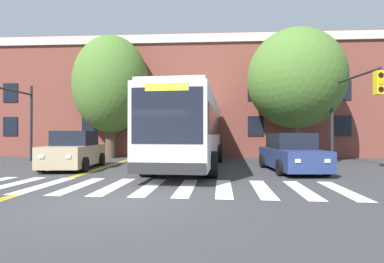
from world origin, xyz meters
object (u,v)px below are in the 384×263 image
(city_bus, at_px, (191,129))
(traffic_light_overhead, at_px, (153,109))
(car_tan_near_lane, at_px, (75,151))
(street_tree_curbside_small, at_px, (111,85))
(traffic_light_near_corner, at_px, (350,101))
(car_navy_far_lane, at_px, (291,154))
(street_tree_curbside_large, at_px, (296,79))
(traffic_light_far_corner, at_px, (15,110))

(city_bus, relative_size, traffic_light_overhead, 2.50)
(car_tan_near_lane, relative_size, traffic_light_overhead, 0.96)
(city_bus, distance_m, street_tree_curbside_small, 8.57)
(traffic_light_near_corner, distance_m, street_tree_curbside_small, 14.84)
(car_navy_far_lane, height_order, street_tree_curbside_large, street_tree_curbside_large)
(street_tree_curbside_small, bearing_deg, traffic_light_far_corner, -134.59)
(traffic_light_overhead, bearing_deg, car_navy_far_lane, -33.48)
(car_navy_far_lane, distance_m, traffic_light_near_corner, 4.60)
(city_bus, distance_m, traffic_light_far_corner, 10.14)
(traffic_light_overhead, height_order, street_tree_curbside_small, street_tree_curbside_small)
(traffic_light_near_corner, relative_size, traffic_light_overhead, 1.05)
(car_tan_near_lane, relative_size, car_navy_far_lane, 0.96)
(city_bus, bearing_deg, traffic_light_near_corner, 2.21)
(car_tan_near_lane, distance_m, traffic_light_near_corner, 13.79)
(city_bus, bearing_deg, street_tree_curbside_large, 31.20)
(traffic_light_far_corner, bearing_deg, traffic_light_near_corner, -2.74)
(car_navy_far_lane, relative_size, traffic_light_far_corner, 1.04)
(car_navy_far_lane, bearing_deg, street_tree_curbside_large, 72.20)
(traffic_light_far_corner, bearing_deg, street_tree_curbside_large, 9.15)
(street_tree_curbside_large, bearing_deg, city_bus, -148.80)
(street_tree_curbside_large, bearing_deg, traffic_light_overhead, -176.25)
(car_navy_far_lane, distance_m, traffic_light_far_corner, 14.98)
(car_navy_far_lane, xyz_separation_m, traffic_light_overhead, (-7.11, 4.70, 2.44))
(car_tan_near_lane, bearing_deg, street_tree_curbside_small, 93.29)
(traffic_light_near_corner, relative_size, traffic_light_far_corner, 1.08)
(traffic_light_near_corner, distance_m, traffic_light_far_corner, 17.97)
(traffic_light_near_corner, bearing_deg, car_tan_near_lane, -174.32)
(traffic_light_overhead, relative_size, street_tree_curbside_large, 0.58)
(city_bus, xyz_separation_m, traffic_light_overhead, (-2.55, 3.21, 1.31))
(car_tan_near_lane, bearing_deg, city_bus, 10.54)
(traffic_light_overhead, distance_m, street_tree_curbside_large, 9.01)
(city_bus, xyz_separation_m, traffic_light_far_corner, (-10.01, 1.17, 1.12))
(traffic_light_overhead, bearing_deg, car_tan_near_lane, -125.34)
(car_tan_near_lane, height_order, traffic_light_near_corner, traffic_light_near_corner)
(car_navy_far_lane, height_order, traffic_light_near_corner, traffic_light_near_corner)
(traffic_light_far_corner, height_order, street_tree_curbside_large, street_tree_curbside_large)
(traffic_light_near_corner, bearing_deg, car_navy_far_lane, -152.02)
(traffic_light_overhead, bearing_deg, traffic_light_near_corner, -15.48)
(traffic_light_far_corner, bearing_deg, car_tan_near_lane, -26.28)
(traffic_light_near_corner, relative_size, street_tree_curbside_small, 0.59)
(traffic_light_far_corner, bearing_deg, street_tree_curbside_small, 45.41)
(traffic_light_near_corner, height_order, traffic_light_overhead, traffic_light_near_corner)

